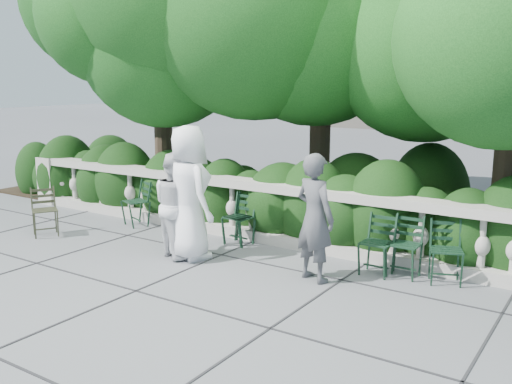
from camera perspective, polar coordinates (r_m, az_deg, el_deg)
The scene contains 13 objects.
ground at distance 7.84m, azimuth -4.07°, elevation -8.39°, with size 90.00×90.00×0.00m, color #53555A.
balustrade at distance 9.13m, azimuth 2.77°, elevation -2.35°, with size 12.00×0.44×1.00m.
shrub_hedge at distance 10.27m, azimuth 6.17°, elevation -3.67°, with size 15.00×2.60×1.70m, color black, non-canonical shape.
chair_a at distance 10.61m, azimuth -12.56°, elevation -3.39°, with size 0.44×0.48×0.84m, color black, non-canonical shape.
chair_b at distance 9.18m, azimuth -2.34°, elevation -5.41°, with size 0.44×0.48×0.84m, color black, non-canonical shape.
chair_c at distance 9.16m, azimuth -2.31°, elevation -5.45°, with size 0.44×0.48×0.84m, color black, non-canonical shape.
chair_d at distance 7.93m, azimuth 14.11°, elevation -8.48°, with size 0.44×0.48×0.84m, color black, non-canonical shape.
chair_e at distance 7.92m, azimuth 11.47°, elevation -8.38°, with size 0.44×0.48×0.84m, color black, non-canonical shape.
chair_f at distance 7.82m, azimuth 18.42°, elevation -8.99°, with size 0.44×0.48×0.84m, color black, non-canonical shape.
chair_weathered at distance 10.26m, azimuth -20.14°, elevation -4.31°, with size 0.44×0.48×0.84m, color black, non-canonical shape.
person_businessman at distance 8.41m, azimuth -6.76°, elevation -0.07°, with size 0.97×0.63×1.98m, color white.
person_woman_grey at distance 7.48m, azimuth 5.91°, elevation -2.56°, with size 0.62×0.41×1.70m, color #47484C.
person_casual_man at distance 8.57m, azimuth -8.01°, elevation -1.28°, with size 0.77×0.60×1.58m, color silver.
Camera 1 is at (4.51, -5.84, 2.62)m, focal length 40.00 mm.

